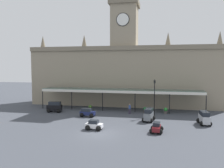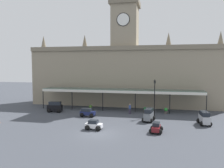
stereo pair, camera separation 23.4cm
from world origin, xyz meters
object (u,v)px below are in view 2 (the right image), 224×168
car_grey_van (149,116)px  victorian_lamppost (155,94)px  car_silver_van (204,119)px  planter_by_canopy (90,107)px  planter_forecourt_centre (145,110)px  planter_near_kerb (166,111)px  car_navy_estate (87,113)px  car_white_sedan (94,126)px  car_maroon_sedan (156,128)px  car_black_van (55,107)px  pedestrian_beside_cars (130,108)px

car_grey_van → victorian_lamppost: 4.33m
car_silver_van → planter_by_canopy: size_ratio=2.57×
car_grey_van → planter_forecourt_centre: size_ratio=2.63×
victorian_lamppost → car_silver_van: bearing=-30.0°
planter_near_kerb → planter_forecourt_centre: same height
car_navy_estate → car_silver_van: (16.48, -1.41, 0.24)m
planter_near_kerb → planter_by_canopy: (-12.75, 0.11, 0.00)m
car_white_sedan → car_maroon_sedan: size_ratio=0.99×
car_grey_van → car_silver_van: (7.22, -0.42, 0.00)m
car_navy_estate → car_black_van: (-6.40, 2.18, 0.24)m
car_silver_van → car_maroon_sedan: (-6.11, -4.82, -0.30)m
planter_near_kerb → car_white_sedan: bearing=-127.8°
car_white_sedan → planter_near_kerb: (8.77, 11.33, -0.01)m
planter_forecourt_centre → planter_by_canopy: (-9.47, 0.24, 0.00)m
car_silver_van → victorian_lamppost: 7.99m
car_white_sedan → planter_by_canopy: (-3.98, 11.44, -0.01)m
planter_forecourt_centre → pedestrian_beside_cars: bearing=-149.5°
car_black_van → planter_near_kerb: (18.13, 2.55, -0.32)m
car_white_sedan → car_silver_van: 14.50m
car_navy_estate → car_grey_van: (9.26, -0.99, 0.24)m
car_navy_estate → planter_forecourt_centre: size_ratio=2.39×
car_black_van → pedestrian_beside_cars: bearing=4.7°
victorian_lamppost → planter_by_canopy: size_ratio=5.90×
car_grey_van → car_maroon_sedan: (1.12, -5.25, -0.30)m
victorian_lamppost → planter_near_kerb: 4.19m
car_navy_estate → victorian_lamppost: (9.96, 2.36, 2.90)m
car_white_sedan → car_silver_van: size_ratio=0.85×
car_navy_estate → car_black_van: size_ratio=0.93×
car_white_sedan → planter_forecourt_centre: bearing=63.9°
car_navy_estate → car_maroon_sedan: (10.37, -6.23, -0.06)m
car_navy_estate → planter_by_canopy: (-1.03, 4.84, -0.07)m
car_navy_estate → planter_by_canopy: car_navy_estate is taller
car_silver_van → pedestrian_beside_cars: size_ratio=1.48×
car_black_van → car_silver_van: bearing=-8.9°
car_silver_van → car_grey_van: bearing=176.6°
victorian_lamppost → car_black_van: bearing=-179.3°
pedestrian_beside_cars → victorian_lamppost: size_ratio=0.29×
victorian_lamppost → planter_by_canopy: bearing=167.3°
victorian_lamppost → car_navy_estate: bearing=-166.6°
car_navy_estate → car_silver_van: size_ratio=0.93×
car_silver_van → planter_near_kerb: car_silver_van is taller
car_maroon_sedan → car_grey_van: bearing=102.0°
victorian_lamppost → planter_forecourt_centre: (-1.52, 2.24, -2.97)m
victorian_lamppost → car_white_sedan: bearing=-128.0°
car_black_van → planter_by_canopy: bearing=26.4°
pedestrian_beside_cars → victorian_lamppost: bearing=-12.2°
car_navy_estate → planter_forecourt_centre: car_navy_estate is taller
planter_forecourt_centre → planter_by_canopy: same height
car_silver_van → planter_by_canopy: car_silver_van is taller
car_navy_estate → pedestrian_beside_cars: bearing=27.8°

